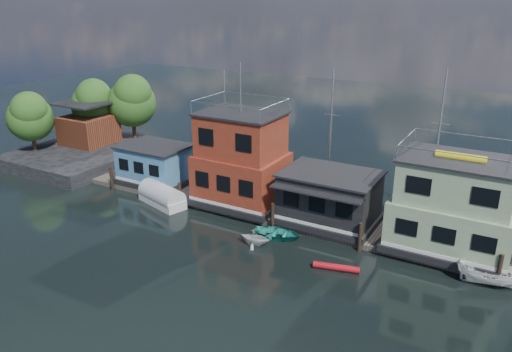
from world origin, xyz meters
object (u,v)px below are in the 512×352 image
Objects in this scene: houseboat_green at (453,207)px; dinghy_teal at (277,233)px; tarp_runabout at (162,196)px; houseboat_dark at (329,198)px; dinghy_white at (255,237)px; houseboat_blue at (155,164)px; houseboat_red at (241,161)px; motorboat at (491,275)px; red_kayak at (336,267)px.

dinghy_teal is (-11.53, -3.88, -3.18)m from houseboat_green.
tarp_runabout is at bearing 75.07° from dinghy_teal.
houseboat_dark is 1.44× the size of tarp_runabout.
dinghy_white is 11.04m from tarp_runabout.
houseboat_red is (9.50, 0.00, 1.90)m from houseboat_blue.
houseboat_blue is 17.50m from houseboat_dark.
houseboat_blue reaches higher than tarp_runabout.
tarp_runabout reaches higher than motorboat.
tarp_runabout is at bearing 68.21° from dinghy_white.
houseboat_dark is 1.80× the size of motorboat.
houseboat_dark is 6.87m from dinghy_white.
red_kayak is 0.75× the size of motorboat.
red_kayak is at bearing -16.50° from houseboat_blue.
motorboat is at bearing -8.70° from houseboat_red.
houseboat_green is at bearing 40.14° from motorboat.
houseboat_red is 7.67m from dinghy_teal.
dinghy_white reaches higher than dinghy_teal.
motorboat is (9.08, 3.01, 0.57)m from red_kayak.
houseboat_green is at bearing -74.15° from dinghy_white.
houseboat_red is 3.28× the size of dinghy_teal.
red_kayak is at bearing -63.39° from houseboat_dark.
houseboat_red is at bearing 43.66° from tarp_runabout.
motorboat is at bearing 16.82° from tarp_runabout.
houseboat_green is 12.57m from dinghy_teal.
houseboat_green is 2.32× the size of dinghy_teal.
houseboat_green is 3.66× the size of dinghy_white.
houseboat_dark is at bearing -0.14° from houseboat_red.
dinghy_white is at bearing 3.49° from tarp_runabout.
red_kayak is (11.04, -6.09, -3.88)m from houseboat_red.
dinghy_teal is 0.88× the size of motorboat.
motorboat is at bearing 4.44° from red_kayak.
tarp_runabout is (-23.20, -3.16, -2.82)m from houseboat_green.
houseboat_dark reaches higher than tarp_runabout.
motorboat reaches higher than dinghy_white.
dinghy_teal is at bearing -161.40° from houseboat_green.
houseboat_blue is 4.80m from tarp_runabout.
houseboat_green reaches higher than houseboat_blue.
houseboat_blue is 0.54× the size of houseboat_red.
dinghy_white is 0.45× the size of tarp_runabout.
houseboat_red is 2.89× the size of motorboat.
houseboat_dark reaches higher than red_kayak.
red_kayak is at bearing -102.27° from dinghy_white.
houseboat_blue is 2.08× the size of red_kayak.
dinghy_white is (14.05, -5.67, -1.60)m from houseboat_blue.
motorboat is (20.12, -3.08, -3.31)m from houseboat_red.
houseboat_green is 14.00m from dinghy_white.
motorboat is (12.12, -3.06, -1.62)m from houseboat_dark.
dinghy_teal is at bearing 144.49° from red_kayak.
houseboat_green is at bearing 0.00° from houseboat_red.
red_kayak is at bearing -123.06° from dinghy_teal.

